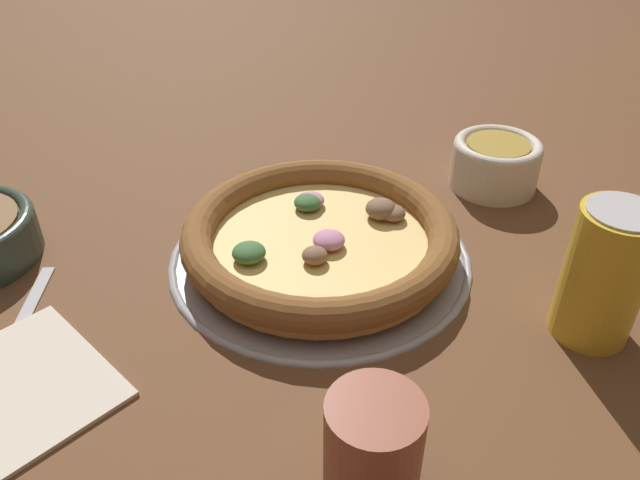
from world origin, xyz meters
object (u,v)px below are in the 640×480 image
object	(u,v)px
drinking_cup	(373,446)
pizza_tray	(320,256)
beverage_can	(605,274)
fork	(12,341)
bowl_near	(495,162)
pizza	(320,236)
napkin	(28,380)

from	to	relation	value
drinking_cup	pizza_tray	bearing A→B (deg)	-24.23
drinking_cup	beverage_can	distance (m)	0.25
fork	beverage_can	xyz separation A→B (m)	(-0.25, -0.43, 0.06)
bowl_near	fork	world-z (taller)	bowl_near
drinking_cup	bowl_near	bearing A→B (deg)	-55.16
beverage_can	pizza	bearing A→B (deg)	33.70
pizza	bowl_near	world-z (taller)	bowl_near
bowl_near	drinking_cup	size ratio (longest dim) A/B	1.33
drinking_cup	napkin	size ratio (longest dim) A/B	0.46
drinking_cup	beverage_can	xyz separation A→B (m)	(0.02, -0.25, 0.02)
bowl_near	napkin	size ratio (longest dim) A/B	0.61
pizza_tray	bowl_near	distance (m)	0.26
drinking_cup	napkin	bearing A→B (deg)	39.89
pizza	fork	xyz separation A→B (m)	(0.04, 0.29, -0.02)
pizza	bowl_near	bearing A→B (deg)	-86.67
pizza_tray	napkin	bearing A→B (deg)	94.05
bowl_near	fork	distance (m)	0.54
drinking_cup	fork	size ratio (longest dim) A/B	0.46
pizza	beverage_can	xyz separation A→B (m)	(-0.21, -0.14, 0.04)
pizza_tray	drinking_cup	bearing A→B (deg)	155.77
napkin	pizza_tray	bearing A→B (deg)	-85.95
bowl_near	napkin	world-z (taller)	bowl_near
bowl_near	napkin	distance (m)	0.54
pizza	napkin	size ratio (longest dim) A/B	1.64
bowl_near	napkin	bearing A→B (deg)	93.73
napkin	fork	world-z (taller)	napkin
beverage_can	pizza_tray	bearing A→B (deg)	33.80
drinking_cup	pizza	bearing A→B (deg)	-24.28
pizza	beverage_can	world-z (taller)	beverage_can
pizza_tray	napkin	xyz separation A→B (m)	(-0.02, 0.28, 0.00)
pizza	napkin	xyz separation A→B (m)	(-0.02, 0.29, -0.02)
bowl_near	pizza_tray	bearing A→B (deg)	93.38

